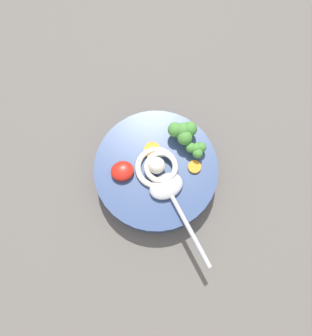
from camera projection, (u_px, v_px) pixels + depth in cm
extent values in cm
cube|color=#5B5651|center=(156.00, 161.00, 65.73)|extent=(107.51, 107.51, 3.50)
cylinder|color=#334775|center=(156.00, 172.00, 60.77)|extent=(22.02, 22.02, 4.97)
cylinder|color=olive|center=(156.00, 171.00, 60.58)|extent=(19.38, 19.38, 4.57)
torus|color=silver|center=(157.00, 167.00, 57.85)|extent=(7.58, 7.58, 1.04)
torus|color=silver|center=(160.00, 167.00, 57.00)|extent=(8.12, 8.12, 0.94)
sphere|color=silver|center=(157.00, 165.00, 56.54)|extent=(2.94, 2.94, 2.94)
ellipsoid|color=#B7B7BC|center=(166.00, 186.00, 56.70)|extent=(6.80, 5.57, 1.60)
cylinder|color=#B7B7BC|center=(187.00, 225.00, 54.96)|extent=(3.97, 14.83, 0.80)
ellipsoid|color=red|center=(122.00, 171.00, 57.29)|extent=(4.01, 3.61, 1.80)
cylinder|color=#7A9E60|center=(182.00, 134.00, 59.25)|extent=(1.33, 1.33, 1.43)
sphere|color=#478938|center=(183.00, 130.00, 57.30)|extent=(2.62, 2.62, 2.62)
sphere|color=#478938|center=(190.00, 129.00, 57.62)|extent=(2.62, 2.62, 2.62)
sphere|color=#478938|center=(175.00, 130.00, 57.45)|extent=(2.62, 2.62, 2.62)
sphere|color=#478938|center=(185.00, 138.00, 57.15)|extent=(2.62, 2.62, 2.62)
cylinder|color=#7A9E60|center=(195.00, 151.00, 58.68)|extent=(0.93, 0.93, 0.99)
sphere|color=#478938|center=(196.00, 148.00, 57.33)|extent=(1.82, 1.82, 1.82)
sphere|color=#478938|center=(201.00, 147.00, 57.55)|extent=(1.82, 1.82, 1.82)
sphere|color=#478938|center=(191.00, 148.00, 57.43)|extent=(1.82, 1.82, 1.82)
sphere|color=#478938|center=(198.00, 153.00, 57.23)|extent=(1.82, 1.82, 1.82)
cylinder|color=orange|center=(194.00, 167.00, 58.12)|extent=(2.29, 2.29, 0.58)
cylinder|color=orange|center=(153.00, 152.00, 58.84)|extent=(2.99, 2.99, 0.56)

